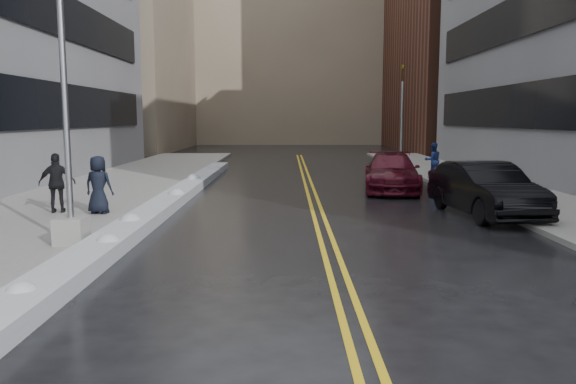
{
  "coord_description": "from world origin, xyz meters",
  "views": [
    {
      "loc": [
        1.54,
        -10.35,
        2.95
      ],
      "look_at": [
        1.56,
        2.15,
        1.3
      ],
      "focal_mm": 35.0,
      "sensor_mm": 36.0,
      "label": 1
    }
  ],
  "objects_px": {
    "traffic_signal": "(402,111)",
    "pedestrian_d": "(57,183)",
    "car_maroon": "(392,172)",
    "fire_hydrant": "(491,184)",
    "car_black": "(485,189)",
    "pedestrian_east": "(433,160)",
    "lamppost": "(67,137)",
    "pedestrian_c": "(98,185)"
  },
  "relations": [
    {
      "from": "fire_hydrant",
      "to": "car_black",
      "type": "height_order",
      "value": "car_black"
    },
    {
      "from": "traffic_signal",
      "to": "pedestrian_d",
      "type": "bearing_deg",
      "value": -127.79
    },
    {
      "from": "lamppost",
      "to": "traffic_signal",
      "type": "xyz_separation_m",
      "value": [
        11.8,
        22.0,
        0.87
      ]
    },
    {
      "from": "pedestrian_c",
      "to": "car_black",
      "type": "bearing_deg",
      "value": -168.85
    },
    {
      "from": "traffic_signal",
      "to": "lamppost",
      "type": "bearing_deg",
      "value": -118.21
    },
    {
      "from": "lamppost",
      "to": "pedestrian_c",
      "type": "xyz_separation_m",
      "value": [
        -0.72,
        4.04,
        -1.53
      ]
    },
    {
      "from": "lamppost",
      "to": "car_black",
      "type": "xyz_separation_m",
      "value": [
        10.8,
        4.39,
        -1.71
      ]
    },
    {
      "from": "pedestrian_c",
      "to": "pedestrian_east",
      "type": "relative_size",
      "value": 1.03
    },
    {
      "from": "pedestrian_c",
      "to": "car_black",
      "type": "distance_m",
      "value": 11.53
    },
    {
      "from": "pedestrian_d",
      "to": "car_black",
      "type": "distance_m",
      "value": 12.8
    },
    {
      "from": "lamppost",
      "to": "traffic_signal",
      "type": "relative_size",
      "value": 1.27
    },
    {
      "from": "fire_hydrant",
      "to": "car_maroon",
      "type": "height_order",
      "value": "car_maroon"
    },
    {
      "from": "pedestrian_c",
      "to": "pedestrian_east",
      "type": "height_order",
      "value": "pedestrian_c"
    },
    {
      "from": "pedestrian_c",
      "to": "car_black",
      "type": "relative_size",
      "value": 0.34
    },
    {
      "from": "lamppost",
      "to": "car_black",
      "type": "relative_size",
      "value": 1.53
    },
    {
      "from": "pedestrian_east",
      "to": "pedestrian_d",
      "type": "bearing_deg",
      "value": 25.35
    },
    {
      "from": "pedestrian_d",
      "to": "car_maroon",
      "type": "bearing_deg",
      "value": -164.38
    },
    {
      "from": "lamppost",
      "to": "car_maroon",
      "type": "xyz_separation_m",
      "value": [
        9.11,
        10.42,
        -1.77
      ]
    },
    {
      "from": "traffic_signal",
      "to": "pedestrian_east",
      "type": "xyz_separation_m",
      "value": [
        -0.09,
        -7.99,
        -2.42
      ]
    },
    {
      "from": "lamppost",
      "to": "traffic_signal",
      "type": "height_order",
      "value": "lamppost"
    },
    {
      "from": "fire_hydrant",
      "to": "car_black",
      "type": "xyz_separation_m",
      "value": [
        -1.5,
        -3.61,
        0.27
      ]
    },
    {
      "from": "car_black",
      "to": "car_maroon",
      "type": "xyz_separation_m",
      "value": [
        -1.69,
        6.03,
        -0.06
      ]
    },
    {
      "from": "traffic_signal",
      "to": "car_black",
      "type": "distance_m",
      "value": 17.83
    },
    {
      "from": "lamppost",
      "to": "car_black",
      "type": "bearing_deg",
      "value": 22.12
    },
    {
      "from": "car_maroon",
      "to": "pedestrian_d",
      "type": "bearing_deg",
      "value": -143.03
    },
    {
      "from": "pedestrian_d",
      "to": "car_black",
      "type": "bearing_deg",
      "value": 167.21
    },
    {
      "from": "car_maroon",
      "to": "car_black",
      "type": "bearing_deg",
      "value": -66.62
    },
    {
      "from": "fire_hydrant",
      "to": "pedestrian_d",
      "type": "distance_m",
      "value": 14.8
    },
    {
      "from": "lamppost",
      "to": "traffic_signal",
      "type": "distance_m",
      "value": 24.98
    },
    {
      "from": "fire_hydrant",
      "to": "pedestrian_east",
      "type": "xyz_separation_m",
      "value": [
        -0.59,
        6.01,
        0.43
      ]
    },
    {
      "from": "pedestrian_d",
      "to": "lamppost",
      "type": "bearing_deg",
      "value": 101.83
    },
    {
      "from": "pedestrian_d",
      "to": "car_maroon",
      "type": "relative_size",
      "value": 0.34
    },
    {
      "from": "pedestrian_east",
      "to": "car_maroon",
      "type": "distance_m",
      "value": 4.44
    },
    {
      "from": "pedestrian_east",
      "to": "car_black",
      "type": "bearing_deg",
      "value": 74.35
    },
    {
      "from": "lamppost",
      "to": "pedestrian_c",
      "type": "height_order",
      "value": "lamppost"
    },
    {
      "from": "fire_hydrant",
      "to": "car_black",
      "type": "bearing_deg",
      "value": -112.56
    },
    {
      "from": "pedestrian_c",
      "to": "car_maroon",
      "type": "height_order",
      "value": "pedestrian_c"
    },
    {
      "from": "pedestrian_c",
      "to": "car_maroon",
      "type": "xyz_separation_m",
      "value": [
        9.83,
        6.39,
        -0.24
      ]
    },
    {
      "from": "fire_hydrant",
      "to": "pedestrian_east",
      "type": "bearing_deg",
      "value": 95.57
    },
    {
      "from": "lamppost",
      "to": "fire_hydrant",
      "type": "height_order",
      "value": "lamppost"
    },
    {
      "from": "pedestrian_c",
      "to": "car_black",
      "type": "height_order",
      "value": "pedestrian_c"
    },
    {
      "from": "car_maroon",
      "to": "fire_hydrant",
      "type": "bearing_deg",
      "value": -29.5
    }
  ]
}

